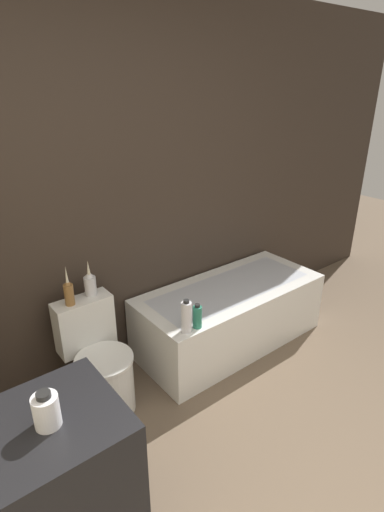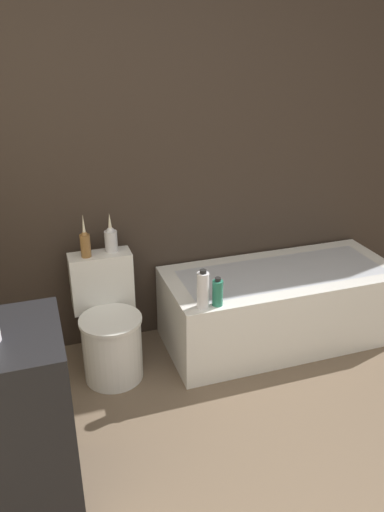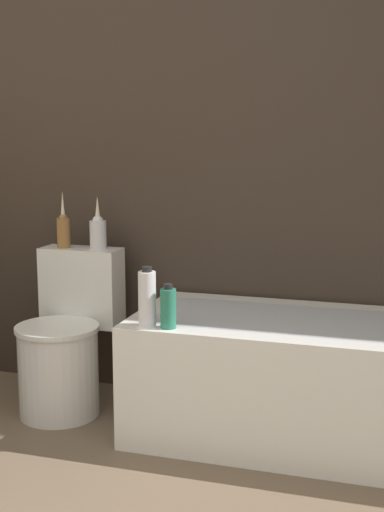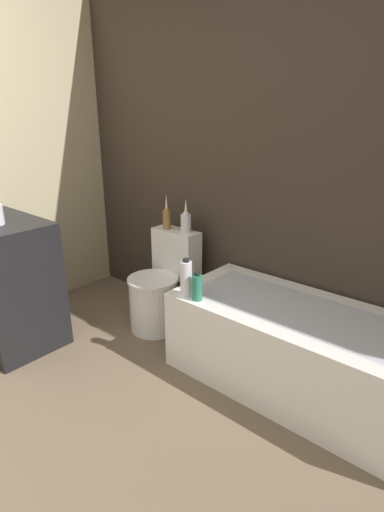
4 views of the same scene
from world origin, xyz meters
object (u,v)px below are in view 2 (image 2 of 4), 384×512
at_px(bathtub, 280,305).
at_px(vase_gold, 85,243).
at_px(shampoo_bottle_short, 218,293).
at_px(shampoo_bottle_tall, 203,290).
at_px(toilet, 109,328).
at_px(vase_silver, 111,238).

height_order(bathtub, vase_gold, vase_gold).
bearing_deg(shampoo_bottle_short, shampoo_bottle_tall, 178.00).
bearing_deg(vase_gold, toilet, -64.34).
distance_m(bathtub, vase_gold, 1.36).
bearing_deg(shampoo_bottle_short, bathtub, 25.78).
xyz_separation_m(vase_gold, shampoo_bottle_tall, (0.58, -0.44, -0.19)).
distance_m(bathtub, shampoo_bottle_short, 0.70).
xyz_separation_m(toilet, shampoo_bottle_tall, (0.50, -0.28, 0.31)).
distance_m(shampoo_bottle_tall, shampoo_bottle_short, 0.09).
bearing_deg(shampoo_bottle_tall, shampoo_bottle_short, -2.00).
relative_size(bathtub, toilet, 2.15).
height_order(bathtub, vase_silver, vase_silver).
distance_m(bathtub, vase_silver, 1.22).
bearing_deg(shampoo_bottle_tall, vase_gold, 142.84).
height_order(bathtub, toilet, toilet).
relative_size(vase_gold, vase_silver, 1.09).
bearing_deg(bathtub, shampoo_bottle_tall, -157.56).
distance_m(vase_silver, shampoo_bottle_short, 0.73).
xyz_separation_m(bathtub, shampoo_bottle_tall, (-0.65, -0.27, 0.36)).
relative_size(bathtub, shampoo_bottle_tall, 6.53).
bearing_deg(toilet, shampoo_bottle_tall, -28.77).
distance_m(toilet, vase_silver, 0.54).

